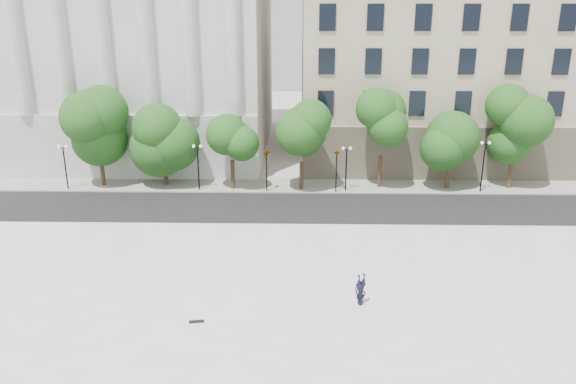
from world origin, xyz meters
name	(u,v)px	position (x,y,z in m)	size (l,w,h in m)	color
ground	(263,341)	(0.00, 0.00, 0.00)	(160.00, 160.00, 0.00)	beige
plaza	(266,305)	(0.00, 3.00, 0.23)	(44.00, 22.00, 0.45)	white
street	(277,210)	(0.00, 18.00, 0.01)	(60.00, 8.00, 0.02)	black
far_sidewalk	(280,186)	(0.00, 24.00, 0.06)	(60.00, 4.00, 0.12)	#9F9D93
building_west	(125,28)	(-17.00, 38.57, 12.89)	(31.50, 27.65, 25.60)	silver
building_east	(471,45)	(20.00, 38.91, 11.14)	(36.00, 26.15, 23.00)	#C2B494
traffic_light_west	(266,150)	(-1.06, 22.30, 3.77)	(0.97, 1.96, 4.28)	black
traffic_light_east	(337,150)	(4.86, 22.30, 3.77)	(0.58, 1.94, 4.27)	black
person_lying	(360,300)	(4.96, 2.80, 0.69)	(0.64, 0.42, 1.74)	black
skateboard	(197,321)	(-3.34, 0.88, 0.49)	(0.75, 0.19, 0.08)	black
street_trees	(298,132)	(1.60, 23.61, 4.99)	(39.70, 4.95, 7.64)	#382619
lamp_posts	(276,159)	(-0.31, 22.60, 2.89)	(36.54, 0.28, 4.53)	black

